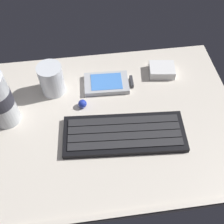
% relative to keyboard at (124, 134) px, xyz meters
% --- Properties ---
extents(ground_plane, '(0.64, 0.48, 0.03)m').
position_rel_keyboard_xyz_m(ground_plane, '(-0.02, 0.05, -0.02)').
color(ground_plane, beige).
extents(keyboard, '(0.30, 0.13, 0.02)m').
position_rel_keyboard_xyz_m(keyboard, '(0.00, 0.00, 0.00)').
color(keyboard, black).
rests_on(keyboard, ground_plane).
extents(handheld_device, '(0.13, 0.08, 0.02)m').
position_rel_keyboard_xyz_m(handheld_device, '(-0.02, 0.17, -0.00)').
color(handheld_device, '#B7BABF').
rests_on(handheld_device, ground_plane).
extents(juice_cup, '(0.06, 0.06, 0.09)m').
position_rel_keyboard_xyz_m(juice_cup, '(-0.17, 0.17, 0.03)').
color(juice_cup, silver).
rests_on(juice_cup, ground_plane).
extents(charger_block, '(0.08, 0.06, 0.02)m').
position_rel_keyboard_xyz_m(charger_block, '(0.14, 0.19, 0.00)').
color(charger_block, white).
rests_on(charger_block, ground_plane).
extents(trackball_mouse, '(0.02, 0.02, 0.02)m').
position_rel_keyboard_xyz_m(trackball_mouse, '(-0.09, 0.10, 0.00)').
color(trackball_mouse, '#2338B2').
rests_on(trackball_mouse, ground_plane).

